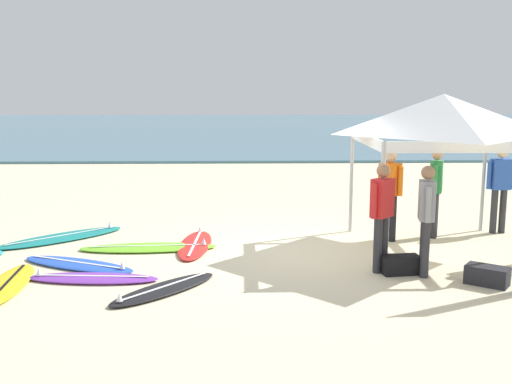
# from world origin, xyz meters

# --- Properties ---
(ground_plane) EXTENTS (80.00, 80.00, 0.00)m
(ground_plane) POSITION_xyz_m (0.00, 0.00, 0.00)
(ground_plane) COLOR beige
(sea) EXTENTS (80.00, 36.00, 0.10)m
(sea) POSITION_xyz_m (0.00, 30.47, 0.05)
(sea) COLOR teal
(sea) RESTS_ON ground
(canopy_tent) EXTENTS (2.77, 2.77, 2.75)m
(canopy_tent) POSITION_xyz_m (2.54, 0.26, 2.39)
(canopy_tent) COLOR #B7B7BC
(canopy_tent) RESTS_ON ground
(surfboard_blue) EXTENTS (2.16, 1.41, 0.19)m
(surfboard_blue) POSITION_xyz_m (-3.62, -0.72, 0.04)
(surfboard_blue) COLOR blue
(surfboard_blue) RESTS_ON ground
(surfboard_red) EXTENTS (0.67, 2.11, 0.19)m
(surfboard_red) POSITION_xyz_m (-1.82, 0.48, 0.04)
(surfboard_red) COLOR red
(surfboard_red) RESTS_ON ground
(surfboard_black) EXTENTS (1.65, 1.77, 0.19)m
(surfboard_black) POSITION_xyz_m (-2.09, -1.98, 0.04)
(surfboard_black) COLOR black
(surfboard_black) RESTS_ON ground
(surfboard_teal) EXTENTS (2.36, 2.17, 0.19)m
(surfboard_teal) POSITION_xyz_m (-4.41, 1.08, 0.04)
(surfboard_teal) COLOR #19847F
(surfboard_teal) RESTS_ON ground
(surfboard_yellow) EXTENTS (0.69, 2.06, 0.19)m
(surfboard_yellow) POSITION_xyz_m (-4.39, -1.73, 0.04)
(surfboard_yellow) COLOR yellow
(surfboard_yellow) RESTS_ON ground
(surfboard_lime) EXTENTS (2.46, 0.79, 0.19)m
(surfboard_lime) POSITION_xyz_m (-2.64, 0.30, 0.04)
(surfboard_lime) COLOR #7AD12D
(surfboard_lime) RESTS_ON ground
(surfboard_purple) EXTENTS (2.03, 0.69, 0.19)m
(surfboard_purple) POSITION_xyz_m (-3.23, -1.45, 0.04)
(surfboard_purple) COLOR purple
(surfboard_purple) RESTS_ON ground
(person_blue) EXTENTS (0.55, 0.24, 1.71)m
(person_blue) POSITION_xyz_m (4.11, 1.38, 0.99)
(person_blue) COLOR #2D2D33
(person_blue) RESTS_ON ground
(person_red) EXTENTS (0.42, 0.41, 1.71)m
(person_red) POSITION_xyz_m (1.21, -1.10, 0.99)
(person_red) COLOR #2D2D33
(person_red) RESTS_ON ground
(person_green) EXTENTS (0.34, 0.52, 1.71)m
(person_green) POSITION_xyz_m (2.74, 1.07, 0.99)
(person_green) COLOR #2D2D33
(person_green) RESTS_ON ground
(person_grey) EXTENTS (0.28, 0.54, 1.71)m
(person_grey) POSITION_xyz_m (1.83, -1.33, 0.99)
(person_grey) COLOR #2D2D33
(person_grey) RESTS_ON ground
(person_orange) EXTENTS (0.40, 0.45, 1.71)m
(person_orange) POSITION_xyz_m (1.80, 0.84, 0.99)
(person_orange) COLOR black
(person_orange) RESTS_ON ground
(gear_bag_near_tent) EXTENTS (0.64, 0.40, 0.28)m
(gear_bag_near_tent) POSITION_xyz_m (1.51, -1.22, 0.14)
(gear_bag_near_tent) COLOR black
(gear_bag_near_tent) RESTS_ON ground
(gear_bag_by_pole) EXTENTS (0.67, 0.62, 0.28)m
(gear_bag_by_pole) POSITION_xyz_m (2.64, -1.79, 0.14)
(gear_bag_by_pole) COLOR #232328
(gear_bag_by_pole) RESTS_ON ground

